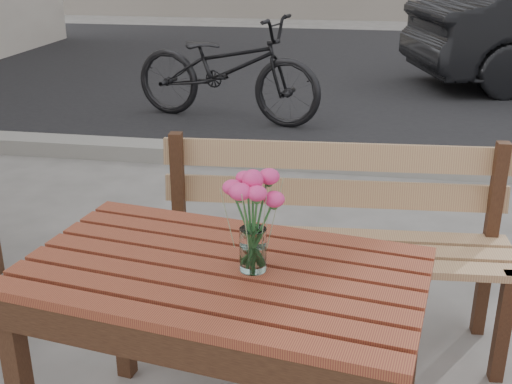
% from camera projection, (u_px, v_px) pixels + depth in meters
% --- Properties ---
extents(street, '(30.00, 8.12, 0.12)m').
position_uv_depth(street, '(351.00, 101.00, 6.65)').
color(street, black).
rests_on(street, ground).
extents(main_table, '(1.24, 0.85, 0.71)m').
position_uv_depth(main_table, '(222.00, 302.00, 1.89)').
color(main_table, maroon).
rests_on(main_table, ground).
extents(main_bench, '(1.44, 0.52, 0.88)m').
position_uv_depth(main_bench, '(332.00, 221.00, 2.58)').
color(main_bench, '#A27453').
rests_on(main_bench, ground).
extents(main_vase, '(0.16, 0.16, 0.30)m').
position_uv_depth(main_vase, '(253.00, 209.00, 1.76)').
color(main_vase, white).
rests_on(main_vase, main_table).
extents(bicycle, '(1.95, 1.06, 0.97)m').
position_uv_depth(bicycle, '(226.00, 68.00, 5.88)').
color(bicycle, black).
rests_on(bicycle, ground).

